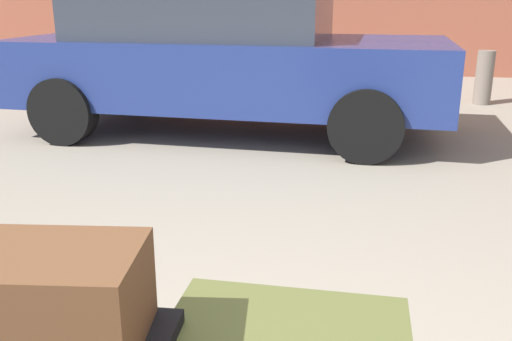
# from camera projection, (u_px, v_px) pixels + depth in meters

# --- Properties ---
(duffel_bag_brown_topmost_pile) EXTENTS (0.45, 0.32, 0.21)m
(duffel_bag_brown_topmost_pile) POSITION_uv_depth(u_px,v_px,m) (39.00, 297.00, 1.17)
(duffel_bag_brown_topmost_pile) COLOR #51331E
(duffel_bag_brown_topmost_pile) RESTS_ON duffel_bag_black_center
(parked_car) EXTENTS (4.40, 2.13, 1.42)m
(parked_car) POSITION_uv_depth(u_px,v_px,m) (224.00, 58.00, 5.74)
(parked_car) COLOR navy
(parked_car) RESTS_ON ground_plane
(bollard_kerb_near) EXTENTS (0.22, 0.22, 0.69)m
(bollard_kerb_near) POSITION_uv_depth(u_px,v_px,m) (484.00, 78.00, 7.33)
(bollard_kerb_near) COLOR #72665B
(bollard_kerb_near) RESTS_ON ground_plane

